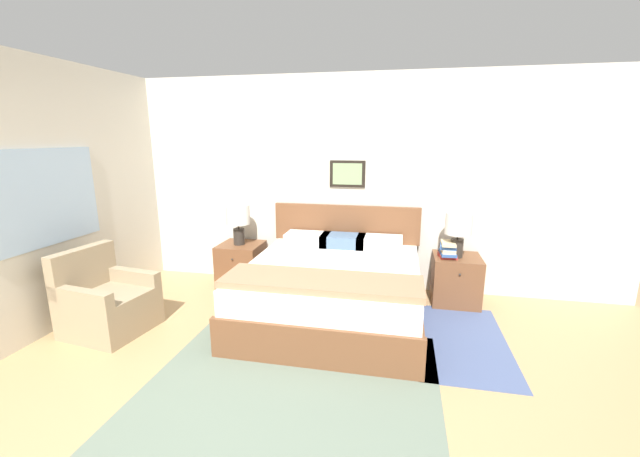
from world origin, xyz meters
name	(u,v)px	position (x,y,z in m)	size (l,w,h in m)	color
ground_plane	(245,432)	(0.00, 0.00, 0.00)	(16.00, 16.00, 0.00)	tan
wall_back	(327,183)	(0.00, 2.77, 1.30)	(7.14, 0.09, 2.60)	beige
wall_left	(71,193)	(-2.40, 1.36, 1.30)	(0.08, 5.14, 2.60)	beige
area_rug_main	(292,385)	(0.16, 0.53, 0.00)	(2.22, 1.94, 0.01)	slate
area_rug_bedside	(461,340)	(1.53, 1.51, 0.00)	(0.82, 1.49, 0.01)	#47567F
bed	(333,288)	(0.27, 1.75, 0.33)	(1.79, 1.91, 1.05)	brown
armchair	(106,303)	(-1.86, 1.03, 0.28)	(0.78, 0.77, 0.81)	#998466
nightstand_near_window	(241,265)	(-1.04, 2.43, 0.27)	(0.52, 0.53, 0.55)	brown
nightstand_by_door	(456,279)	(1.57, 2.43, 0.27)	(0.52, 0.53, 0.55)	brown
table_lamp_near_window	(238,218)	(-1.05, 2.42, 0.89)	(0.29, 0.29, 0.50)	#2D2823
table_lamp_by_door	(458,228)	(1.55, 2.42, 0.89)	(0.29, 0.29, 0.50)	#2D2823
book_thick_bottom	(447,256)	(1.46, 2.38, 0.57)	(0.20, 0.23, 0.03)	#B7332D
book_hardcover_middle	(448,253)	(1.46, 2.38, 0.60)	(0.18, 0.29, 0.03)	#335693
book_novel_upper	(448,250)	(1.46, 2.38, 0.63)	(0.16, 0.24, 0.04)	beige
book_slim_near_top	(448,246)	(1.46, 2.38, 0.67)	(0.19, 0.22, 0.04)	#335693
book_paperback_top	(448,243)	(1.46, 2.38, 0.71)	(0.15, 0.27, 0.03)	beige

